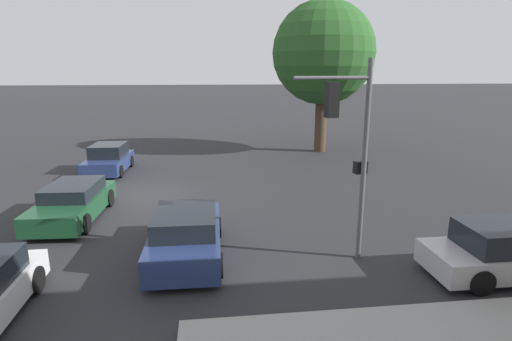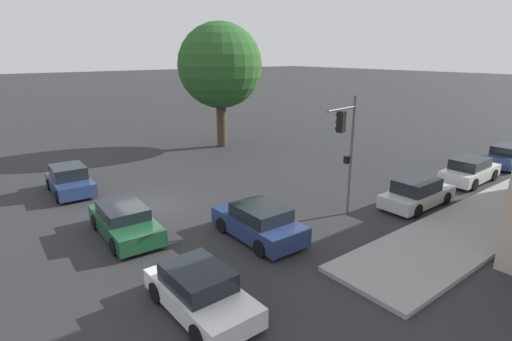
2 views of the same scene
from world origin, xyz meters
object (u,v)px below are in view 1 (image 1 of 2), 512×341
at_px(traffic_signal, 349,134).
at_px(crossing_car_0, 109,159).
at_px(crossing_car_3, 186,235).
at_px(parked_car_0, 508,252).
at_px(crossing_car_2, 73,202).
at_px(street_tree, 323,53).

bearing_deg(traffic_signal, crossing_car_0, 30.29).
bearing_deg(crossing_car_3, parked_car_0, -102.83).
bearing_deg(traffic_signal, crossing_car_3, 73.80).
bearing_deg(crossing_car_0, crossing_car_2, 5.51).
distance_m(street_tree, crossing_car_3, 17.92).
height_order(crossing_car_0, crossing_car_3, crossing_car_0).
distance_m(crossing_car_0, crossing_car_2, 7.05).
xyz_separation_m(crossing_car_0, crossing_car_2, (7.04, 0.38, -0.06)).
xyz_separation_m(street_tree, crossing_car_0, (4.28, -12.69, -5.65)).
xyz_separation_m(traffic_signal, crossing_car_0, (-11.29, -9.02, -2.93)).
bearing_deg(street_tree, crossing_car_2, -47.39).
bearing_deg(crossing_car_2, crossing_car_3, 52.15).
bearing_deg(crossing_car_3, crossing_car_2, 50.12).
relative_size(traffic_signal, crossing_car_0, 1.41).
distance_m(crossing_car_0, crossing_car_3, 11.63).
distance_m(crossing_car_2, parked_car_0, 13.81).
distance_m(street_tree, traffic_signal, 16.22).
bearing_deg(street_tree, traffic_signal, -13.27).
distance_m(traffic_signal, crossing_car_0, 14.74).
height_order(crossing_car_2, crossing_car_3, crossing_car_3).
xyz_separation_m(street_tree, parked_car_0, (17.00, 0.28, -5.67)).
distance_m(traffic_signal, parked_car_0, 5.13).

